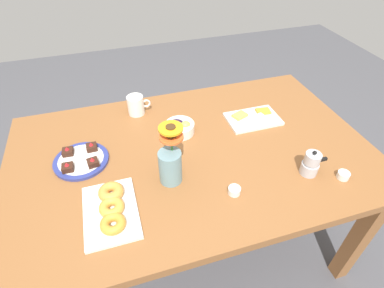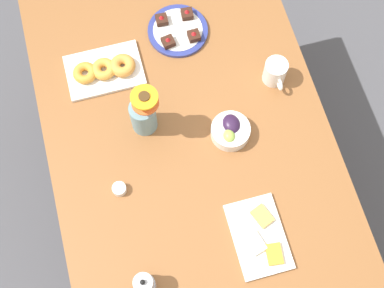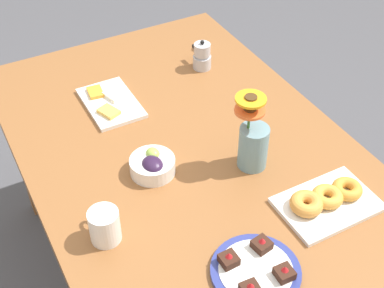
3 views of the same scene
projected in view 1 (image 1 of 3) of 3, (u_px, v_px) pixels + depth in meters
ground_plane at (192, 241)px, 1.82m from camera, size 6.00×6.00×0.00m
dining_table at (192, 164)px, 1.39m from camera, size 1.60×1.00×0.74m
coffee_mug at (136, 105)px, 1.52m from camera, size 0.12×0.08×0.10m
grape_bowl at (179, 127)px, 1.42m from camera, size 0.14×0.14×0.07m
cheese_platter at (253, 118)px, 1.50m from camera, size 0.26×0.17×0.03m
croissant_platter at (111, 208)px, 1.07m from camera, size 0.19×0.28×0.05m
jam_cup_honey at (234, 190)px, 1.14m from camera, size 0.05×0.05×0.03m
jam_cup_berry at (343, 175)px, 1.20m from camera, size 0.05×0.05×0.03m
dessert_plate at (81, 160)px, 1.27m from camera, size 0.23×0.23×0.05m
flower_vase at (170, 163)px, 1.15m from camera, size 0.10×0.10×0.26m
moka_pot at (311, 164)px, 1.20m from camera, size 0.11×0.07×0.12m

